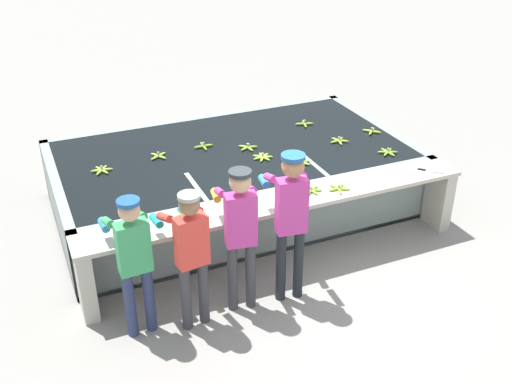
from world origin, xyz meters
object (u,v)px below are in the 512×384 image
object	(u,v)px
banana_bunch_floating_9	(304,124)
banana_bunch_ledge_1	(190,216)
banana_bunch_floating_0	(203,146)
banana_bunch_floating_4	(248,147)
banana_bunch_floating_2	(158,156)
banana_bunch_floating_3	(300,163)
banana_bunch_floating_8	(339,141)
worker_0	(133,254)
worker_3	(290,212)
banana_bunch_floating_1	(102,170)
banana_bunch_floating_6	(372,131)
banana_bunch_floating_5	(263,157)
banana_bunch_ledge_0	(311,190)
knife_0	(427,170)
banana_bunch_ledge_2	(339,188)
worker_1	(190,248)
worker_2	(240,226)
banana_bunch_floating_7	(388,152)

from	to	relation	value
banana_bunch_floating_9	banana_bunch_ledge_1	bearing A→B (deg)	-141.64
banana_bunch_floating_0	banana_bunch_floating_9	distance (m)	1.67
banana_bunch_floating_4	banana_bunch_floating_2	bearing A→B (deg)	169.91
banana_bunch_floating_3	banana_bunch_floating_8	xyz separation A→B (m)	(0.83, 0.42, 0.00)
banana_bunch_floating_0	banana_bunch_floating_2	xyz separation A→B (m)	(-0.66, -0.06, 0.00)
worker_0	banana_bunch_floating_2	size ratio (longest dim) A/B	6.06
worker_3	banana_bunch_floating_3	bearing A→B (deg)	58.86
banana_bunch_floating_1	banana_bunch_floating_4	world-z (taller)	same
banana_bunch_floating_3	banana_bunch_floating_6	xyz separation A→B (m)	(1.44, 0.53, 0.00)
worker_0	banana_bunch_floating_5	xyz separation A→B (m)	(2.11, 1.64, -0.05)
banana_bunch_ledge_0	banana_bunch_floating_6	bearing A→B (deg)	36.86
banana_bunch_floating_4	banana_bunch_floating_5	xyz separation A→B (m)	(0.06, -0.37, -0.00)
knife_0	worker_0	bearing A→B (deg)	-173.28
banana_bunch_floating_2	banana_bunch_ledge_2	world-z (taller)	banana_bunch_ledge_2
banana_bunch_ledge_2	worker_0	bearing A→B (deg)	-169.82
knife_0	banana_bunch_floating_2	bearing A→B (deg)	149.57
worker_1	banana_bunch_floating_4	distance (m)	2.61
worker_3	banana_bunch_floating_3	distance (m)	1.63
worker_0	worker_1	distance (m)	0.56
banana_bunch_floating_1	banana_bunch_ledge_0	distance (m)	2.66
banana_bunch_ledge_2	banana_bunch_floating_8	bearing A→B (deg)	59.31
banana_bunch_floating_2	banana_bunch_floating_5	xyz separation A→B (m)	(1.26, -0.58, -0.00)
banana_bunch_floating_4	banana_bunch_floating_6	bearing A→B (deg)	-5.86
worker_2	banana_bunch_floating_1	xyz separation A→B (m)	(-1.02, 2.14, -0.12)
banana_bunch_floating_8	banana_bunch_floating_2	bearing A→B (deg)	168.16
worker_1	banana_bunch_floating_9	xyz separation A→B (m)	(2.63, 2.58, -0.04)
banana_bunch_floating_2	banana_bunch_ledge_0	distance (m)	2.17
banana_bunch_floating_8	banana_bunch_floating_4	bearing A→B (deg)	166.52
banana_bunch_floating_2	banana_bunch_floating_5	distance (m)	1.39
banana_bunch_floating_6	banana_bunch_ledge_1	bearing A→B (deg)	-158.33
banana_bunch_floating_1	banana_bunch_floating_0	bearing A→B (deg)	7.66
worker_1	banana_bunch_ledge_0	world-z (taller)	worker_1
worker_0	worker_3	xyz separation A→B (m)	(1.66, -0.10, 0.14)
banana_bunch_floating_9	banana_bunch_ledge_0	distance (m)	2.12
banana_bunch_floating_1	banana_bunch_floating_3	xyz separation A→B (m)	(2.41, -0.81, -0.00)
worker_3	knife_0	size ratio (longest dim) A/B	6.57
banana_bunch_floating_7	banana_bunch_floating_8	bearing A→B (deg)	124.29
banana_bunch_floating_3	banana_bunch_ledge_0	size ratio (longest dim) A/B	1.00
banana_bunch_floating_5	banana_bunch_floating_9	xyz separation A→B (m)	(1.06, 0.83, 0.00)
worker_3	banana_bunch_floating_3	xyz separation A→B (m)	(0.84, 1.39, -0.19)
banana_bunch_floating_5	banana_bunch_floating_9	bearing A→B (deg)	38.04
banana_bunch_floating_3	banana_bunch_floating_8	world-z (taller)	same
banana_bunch_floating_7	banana_bunch_floating_0	bearing A→B (deg)	152.01
banana_bunch_floating_8	banana_bunch_ledge_0	distance (m)	1.57
banana_bunch_floating_0	banana_bunch_floating_6	xyz separation A→B (m)	(2.42, -0.47, 0.00)
banana_bunch_floating_2	banana_bunch_floating_6	size ratio (longest dim) A/B	1.13
worker_2	banana_bunch_ledge_2	world-z (taller)	worker_2
banana_bunch_floating_5	banana_bunch_ledge_1	bearing A→B (deg)	-141.40
banana_bunch_floating_2	banana_bunch_ledge_0	size ratio (longest dim) A/B	0.92
banana_bunch_ledge_1	knife_0	world-z (taller)	banana_bunch_ledge_1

